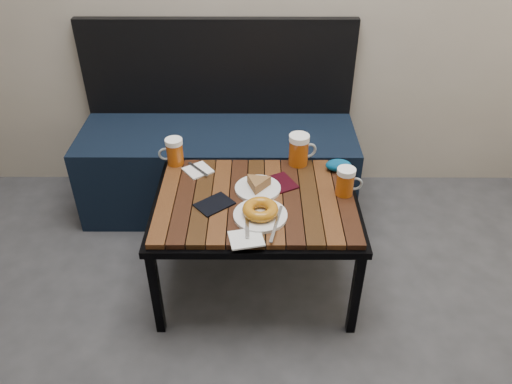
{
  "coord_description": "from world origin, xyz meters",
  "views": [
    {
      "loc": [
        -0.06,
        -0.49,
        1.66
      ],
      "look_at": [
        -0.06,
        1.14,
        0.5
      ],
      "focal_mm": 35.0,
      "sensor_mm": 36.0,
      "label": 1
    }
  ],
  "objects_px": {
    "cafe_table": "(256,206)",
    "passport_navy": "(214,204)",
    "bench": "(219,159)",
    "beer_mug_right": "(346,182)",
    "beer_mug_left": "(174,152)",
    "plate_pie": "(258,186)",
    "passport_burgundy": "(282,183)",
    "plate_bagel": "(260,212)",
    "beer_mug_centre": "(299,150)",
    "knit_pouch": "(338,165)"
  },
  "relations": [
    {
      "from": "beer_mug_centre",
      "to": "plate_bagel",
      "type": "bearing_deg",
      "value": -132.85
    },
    {
      "from": "beer_mug_centre",
      "to": "beer_mug_right",
      "type": "height_order",
      "value": "beer_mug_centre"
    },
    {
      "from": "beer_mug_right",
      "to": "passport_burgundy",
      "type": "distance_m",
      "value": 0.27
    },
    {
      "from": "beer_mug_left",
      "to": "bench",
      "type": "bearing_deg",
      "value": -119.08
    },
    {
      "from": "beer_mug_left",
      "to": "plate_pie",
      "type": "relative_size",
      "value": 0.65
    },
    {
      "from": "beer_mug_right",
      "to": "plate_bagel",
      "type": "distance_m",
      "value": 0.38
    },
    {
      "from": "cafe_table",
      "to": "beer_mug_right",
      "type": "xyz_separation_m",
      "value": [
        0.36,
        0.03,
        0.1
      ]
    },
    {
      "from": "cafe_table",
      "to": "plate_pie",
      "type": "xyz_separation_m",
      "value": [
        0.01,
        0.06,
        0.07
      ]
    },
    {
      "from": "plate_pie",
      "to": "plate_bagel",
      "type": "xyz_separation_m",
      "value": [
        0.01,
        -0.18,
        0.0
      ]
    },
    {
      "from": "beer_mug_left",
      "to": "plate_bagel",
      "type": "bearing_deg",
      "value": 129.99
    },
    {
      "from": "plate_pie",
      "to": "beer_mug_right",
      "type": "bearing_deg",
      "value": -4.37
    },
    {
      "from": "plate_pie",
      "to": "knit_pouch",
      "type": "height_order",
      "value": "plate_pie"
    },
    {
      "from": "plate_pie",
      "to": "knit_pouch",
      "type": "distance_m",
      "value": 0.38
    },
    {
      "from": "plate_bagel",
      "to": "knit_pouch",
      "type": "height_order",
      "value": "plate_bagel"
    },
    {
      "from": "cafe_table",
      "to": "passport_navy",
      "type": "distance_m",
      "value": 0.18
    },
    {
      "from": "cafe_table",
      "to": "passport_burgundy",
      "type": "height_order",
      "value": "passport_burgundy"
    },
    {
      "from": "beer_mug_right",
      "to": "knit_pouch",
      "type": "relative_size",
      "value": 1.07
    },
    {
      "from": "plate_bagel",
      "to": "passport_burgundy",
      "type": "bearing_deg",
      "value": 68.25
    },
    {
      "from": "plate_bagel",
      "to": "cafe_table",
      "type": "bearing_deg",
      "value": 97.67
    },
    {
      "from": "plate_pie",
      "to": "knit_pouch",
      "type": "relative_size",
      "value": 1.68
    },
    {
      "from": "beer_mug_right",
      "to": "plate_pie",
      "type": "distance_m",
      "value": 0.36
    },
    {
      "from": "cafe_table",
      "to": "beer_mug_right",
      "type": "relative_size",
      "value": 6.97
    },
    {
      "from": "plate_bagel",
      "to": "passport_navy",
      "type": "distance_m",
      "value": 0.2
    },
    {
      "from": "cafe_table",
      "to": "beer_mug_right",
      "type": "distance_m",
      "value": 0.38
    },
    {
      "from": "beer_mug_left",
      "to": "plate_bagel",
      "type": "distance_m",
      "value": 0.54
    },
    {
      "from": "passport_navy",
      "to": "passport_burgundy",
      "type": "bearing_deg",
      "value": 79.27
    },
    {
      "from": "beer_mug_left",
      "to": "passport_burgundy",
      "type": "height_order",
      "value": "beer_mug_left"
    },
    {
      "from": "bench",
      "to": "plate_pie",
      "type": "relative_size",
      "value": 7.36
    },
    {
      "from": "beer_mug_centre",
      "to": "passport_navy",
      "type": "xyz_separation_m",
      "value": [
        -0.36,
        -0.31,
        -0.07
      ]
    },
    {
      "from": "beer_mug_centre",
      "to": "knit_pouch",
      "type": "height_order",
      "value": "beer_mug_centre"
    },
    {
      "from": "bench",
      "to": "plate_bagel",
      "type": "distance_m",
      "value": 0.81
    },
    {
      "from": "cafe_table",
      "to": "beer_mug_right",
      "type": "bearing_deg",
      "value": 4.51
    },
    {
      "from": "beer_mug_right",
      "to": "beer_mug_left",
      "type": "bearing_deg",
      "value": 162.15
    },
    {
      "from": "beer_mug_right",
      "to": "plate_bagel",
      "type": "xyz_separation_m",
      "value": [
        -0.35,
        -0.15,
        -0.04
      ]
    },
    {
      "from": "plate_bagel",
      "to": "passport_navy",
      "type": "height_order",
      "value": "plate_bagel"
    },
    {
      "from": "bench",
      "to": "passport_navy",
      "type": "distance_m",
      "value": 0.7
    },
    {
      "from": "beer_mug_right",
      "to": "passport_navy",
      "type": "height_order",
      "value": "beer_mug_right"
    },
    {
      "from": "beer_mug_right",
      "to": "cafe_table",
      "type": "bearing_deg",
      "value": -175.65
    },
    {
      "from": "cafe_table",
      "to": "beer_mug_left",
      "type": "height_order",
      "value": "beer_mug_left"
    },
    {
      "from": "passport_navy",
      "to": "beer_mug_centre",
      "type": "bearing_deg",
      "value": 91.17
    },
    {
      "from": "beer_mug_centre",
      "to": "passport_burgundy",
      "type": "xyz_separation_m",
      "value": [
        -0.08,
        -0.16,
        -0.07
      ]
    },
    {
      "from": "beer_mug_left",
      "to": "passport_navy",
      "type": "relative_size",
      "value": 0.87
    },
    {
      "from": "bench",
      "to": "passport_navy",
      "type": "bearing_deg",
      "value": -87.18
    },
    {
      "from": "bench",
      "to": "beer_mug_right",
      "type": "relative_size",
      "value": 11.62
    },
    {
      "from": "plate_pie",
      "to": "plate_bagel",
      "type": "relative_size",
      "value": 0.7
    },
    {
      "from": "cafe_table",
      "to": "plate_pie",
      "type": "height_order",
      "value": "plate_pie"
    },
    {
      "from": "beer_mug_left",
      "to": "plate_pie",
      "type": "distance_m",
      "value": 0.42
    },
    {
      "from": "passport_navy",
      "to": "passport_burgundy",
      "type": "distance_m",
      "value": 0.31
    },
    {
      "from": "cafe_table",
      "to": "beer_mug_left",
      "type": "relative_size",
      "value": 6.82
    },
    {
      "from": "beer_mug_left",
      "to": "knit_pouch",
      "type": "distance_m",
      "value": 0.73
    }
  ]
}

